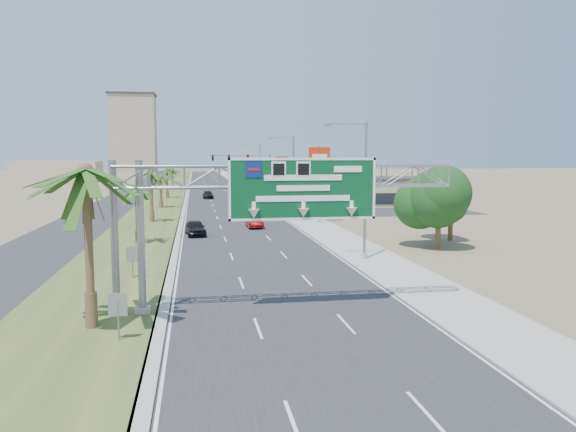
% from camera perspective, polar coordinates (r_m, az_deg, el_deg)
% --- Properties ---
extents(ground, '(600.00, 600.00, 0.00)m').
position_cam_1_polar(ground, '(19.15, 5.63, -17.23)').
color(ground, '#8C7A59').
rests_on(ground, ground).
extents(road, '(12.00, 300.00, 0.02)m').
position_cam_1_polar(road, '(127.27, -7.35, 2.67)').
color(road, '#28282B').
rests_on(road, ground).
extents(sidewalk_right, '(4.00, 300.00, 0.10)m').
position_cam_1_polar(sidewalk_right, '(127.86, -3.53, 2.74)').
color(sidewalk_right, '#9E9B93').
rests_on(sidewalk_right, ground).
extents(median_grass, '(7.00, 300.00, 0.12)m').
position_cam_1_polar(median_grass, '(127.30, -11.85, 2.61)').
color(median_grass, '#3F4F23').
rests_on(median_grass, ground).
extents(opposing_road, '(8.00, 300.00, 0.02)m').
position_cam_1_polar(opposing_road, '(127.79, -14.99, 2.52)').
color(opposing_road, '#28282B').
rests_on(opposing_road, ground).
extents(sign_gantry, '(16.75, 1.24, 7.50)m').
position_cam_1_polar(sign_gantry, '(27.17, -1.86, 2.90)').
color(sign_gantry, gray).
rests_on(sign_gantry, ground).
extents(palm_near, '(5.70, 5.70, 8.35)m').
position_cam_1_polar(palm_near, '(25.38, -19.84, 4.29)').
color(palm_near, brown).
rests_on(palm_near, ground).
extents(palm_row_b, '(3.99, 3.99, 5.95)m').
position_cam_1_polar(palm_row_b, '(49.28, -15.11, 2.79)').
color(palm_row_b, brown).
rests_on(palm_row_b, ground).
extents(palm_row_c, '(3.99, 3.99, 6.75)m').
position_cam_1_polar(palm_row_c, '(65.17, -13.75, 4.27)').
color(palm_row_c, brown).
rests_on(palm_row_c, ground).
extents(palm_row_d, '(3.99, 3.99, 5.45)m').
position_cam_1_polar(palm_row_d, '(83.17, -12.81, 3.80)').
color(palm_row_d, brown).
rests_on(palm_row_d, ground).
extents(palm_row_e, '(3.99, 3.99, 6.15)m').
position_cam_1_polar(palm_row_e, '(102.11, -12.21, 4.59)').
color(palm_row_e, brown).
rests_on(palm_row_e, ground).
extents(palm_row_f, '(3.99, 3.99, 5.75)m').
position_cam_1_polar(palm_row_f, '(127.09, -11.67, 4.71)').
color(palm_row_f, brown).
rests_on(palm_row_f, ground).
extents(streetlight_near, '(3.27, 0.44, 10.00)m').
position_cam_1_polar(streetlight_near, '(40.86, 7.58, 2.02)').
color(streetlight_near, gray).
rests_on(streetlight_near, ground).
extents(streetlight_mid, '(3.27, 0.44, 10.00)m').
position_cam_1_polar(streetlight_mid, '(70.05, 0.38, 3.77)').
color(streetlight_mid, gray).
rests_on(streetlight_mid, ground).
extents(streetlight_far, '(3.27, 0.44, 10.00)m').
position_cam_1_polar(streetlight_far, '(105.68, -2.96, 4.56)').
color(streetlight_far, gray).
rests_on(streetlight_far, ground).
extents(signal_mast, '(10.28, 0.71, 8.00)m').
position_cam_1_polar(signal_mast, '(89.52, -3.15, 4.37)').
color(signal_mast, gray).
rests_on(signal_mast, ground).
extents(store_building, '(18.00, 10.00, 4.00)m').
position_cam_1_polar(store_building, '(87.32, 8.35, 2.40)').
color(store_building, tan).
rests_on(store_building, ground).
extents(oak_near, '(4.50, 4.50, 6.80)m').
position_cam_1_polar(oak_near, '(47.34, 15.10, 2.22)').
color(oak_near, brown).
rests_on(oak_near, ground).
extents(oak_far, '(3.50, 3.50, 5.60)m').
position_cam_1_polar(oak_far, '(52.27, 16.26, 1.75)').
color(oak_far, brown).
rests_on(oak_far, ground).
extents(median_signback_a, '(0.75, 0.08, 2.08)m').
position_cam_1_polar(median_signback_a, '(23.98, -16.89, -8.96)').
color(median_signback_a, gray).
rests_on(median_signback_a, ground).
extents(median_signback_b, '(0.75, 0.08, 2.08)m').
position_cam_1_polar(median_signback_b, '(35.71, -15.54, -3.99)').
color(median_signback_b, gray).
rests_on(median_signback_b, ground).
extents(tower_distant, '(20.00, 16.00, 35.00)m').
position_cam_1_polar(tower_distant, '(268.55, -15.44, 8.03)').
color(tower_distant, gray).
rests_on(tower_distant, ground).
extents(building_distant_left, '(24.00, 14.00, 6.00)m').
position_cam_1_polar(building_distant_left, '(181.57, -22.35, 4.23)').
color(building_distant_left, tan).
rests_on(building_distant_left, ground).
extents(building_distant_right, '(20.00, 12.00, 5.00)m').
position_cam_1_polar(building_distant_right, '(160.82, 3.01, 4.31)').
color(building_distant_right, tan).
rests_on(building_distant_right, ground).
extents(car_left_lane, '(2.18, 4.46, 1.47)m').
position_cam_1_polar(car_left_lane, '(54.25, -9.38, -1.21)').
color(car_left_lane, black).
rests_on(car_left_lane, ground).
extents(car_mid_lane, '(1.63, 4.41, 1.44)m').
position_cam_1_polar(car_mid_lane, '(59.70, -3.48, -0.48)').
color(car_mid_lane, maroon).
rests_on(car_mid_lane, ground).
extents(car_right_lane, '(2.33, 4.98, 1.38)m').
position_cam_1_polar(car_right_lane, '(91.45, -3.10, 1.80)').
color(car_right_lane, gray).
rests_on(car_right_lane, ground).
extents(car_far, '(1.98, 4.52, 1.29)m').
position_cam_1_polar(car_far, '(100.94, -8.14, 2.13)').
color(car_far, black).
rests_on(car_far, ground).
extents(pole_sign_red_near, '(2.42, 0.56, 8.76)m').
position_cam_1_polar(pole_sign_red_near, '(63.33, 3.20, 5.47)').
color(pole_sign_red_near, gray).
rests_on(pole_sign_red_near, ground).
extents(pole_sign_blue, '(2.01, 0.81, 7.52)m').
position_cam_1_polar(pole_sign_blue, '(70.57, 3.41, 4.45)').
color(pole_sign_blue, gray).
rests_on(pole_sign_blue, ground).
extents(pole_sign_red_far, '(2.22, 0.58, 7.68)m').
position_cam_1_polar(pole_sign_red_far, '(105.23, -0.59, 5.29)').
color(pole_sign_red_far, gray).
rests_on(pole_sign_red_far, ground).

